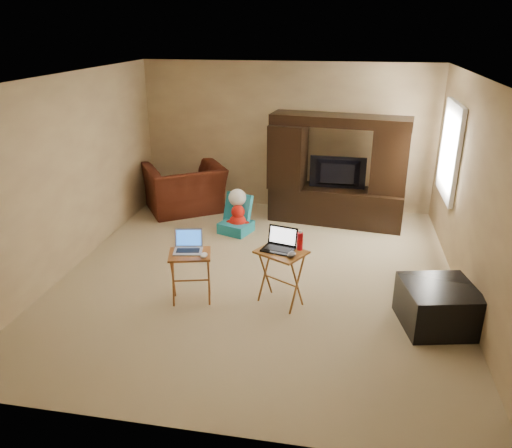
% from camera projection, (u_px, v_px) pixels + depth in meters
% --- Properties ---
extents(floor, '(5.50, 5.50, 0.00)m').
position_uv_depth(floor, '(259.00, 275.00, 6.53)').
color(floor, '#CDBF8E').
rests_on(floor, ground).
extents(ceiling, '(5.50, 5.50, 0.00)m').
position_uv_depth(ceiling, '(259.00, 77.00, 5.60)').
color(ceiling, silver).
rests_on(ceiling, ground).
extents(wall_back, '(5.00, 0.00, 5.00)m').
position_uv_depth(wall_back, '(287.00, 137.00, 8.58)').
color(wall_back, tan).
rests_on(wall_back, ground).
extents(wall_front, '(5.00, 0.00, 5.00)m').
position_uv_depth(wall_front, '(192.00, 296.00, 3.56)').
color(wall_front, tan).
rests_on(wall_front, ground).
extents(wall_left, '(0.00, 5.50, 5.50)m').
position_uv_depth(wall_left, '(70.00, 173.00, 6.49)').
color(wall_left, tan).
rests_on(wall_left, ground).
extents(wall_right, '(0.00, 5.50, 5.50)m').
position_uv_depth(wall_right, '(476.00, 196.00, 5.65)').
color(wall_right, tan).
rests_on(wall_right, ground).
extents(window_pane, '(0.00, 1.20, 1.20)m').
position_uv_depth(window_pane, '(452.00, 151.00, 7.01)').
color(window_pane, white).
rests_on(window_pane, ground).
extents(window_frame, '(0.06, 1.14, 1.34)m').
position_uv_depth(window_frame, '(450.00, 151.00, 7.02)').
color(window_frame, white).
rests_on(window_frame, ground).
extents(entertainment_center, '(2.20, 0.82, 1.76)m').
position_uv_depth(entertainment_center, '(337.00, 171.00, 7.95)').
color(entertainment_center, black).
rests_on(entertainment_center, floor).
extents(television, '(0.90, 0.15, 0.51)m').
position_uv_depth(television, '(337.00, 174.00, 7.93)').
color(television, black).
rests_on(television, entertainment_center).
extents(recliner, '(1.65, 1.61, 0.82)m').
position_uv_depth(recliner, '(185.00, 188.00, 8.65)').
color(recliner, '#491B0F').
rests_on(recliner, floor).
extents(child_rocker, '(0.59, 0.63, 0.60)m').
position_uv_depth(child_rocker, '(236.00, 215.00, 7.77)').
color(child_rocker, '#19768A').
rests_on(child_rocker, floor).
extents(plush_toy, '(0.40, 0.34, 0.45)m').
position_uv_depth(plush_toy, '(238.00, 218.00, 7.82)').
color(plush_toy, red).
rests_on(plush_toy, floor).
extents(push_toy, '(0.54, 0.39, 0.40)m').
position_uv_depth(push_toy, '(359.00, 212.00, 8.16)').
color(push_toy, blue).
rests_on(push_toy, floor).
extents(ottoman, '(0.88, 0.88, 0.47)m').
position_uv_depth(ottoman, '(438.00, 306.00, 5.37)').
color(ottoman, black).
rests_on(ottoman, floor).
extents(tray_table_left, '(0.56, 0.49, 0.62)m').
position_uv_depth(tray_table_left, '(191.00, 277.00, 5.82)').
color(tray_table_left, '#A35527').
rests_on(tray_table_left, floor).
extents(tray_table_right, '(0.65, 0.61, 0.67)m').
position_uv_depth(tray_table_right, '(281.00, 277.00, 5.76)').
color(tray_table_right, '#9B5C25').
rests_on(tray_table_right, floor).
extents(laptop_left, '(0.37, 0.33, 0.24)m').
position_uv_depth(laptop_left, '(187.00, 243.00, 5.69)').
color(laptop_left, '#ABABB0').
rests_on(laptop_left, tray_table_left).
extents(laptop_right, '(0.41, 0.36, 0.24)m').
position_uv_depth(laptop_right, '(278.00, 240.00, 5.61)').
color(laptop_right, black).
rests_on(laptop_right, tray_table_right).
extents(mouse_left, '(0.09, 0.13, 0.05)m').
position_uv_depth(mouse_left, '(204.00, 255.00, 5.60)').
color(mouse_left, silver).
rests_on(mouse_left, tray_table_left).
extents(mouse_right, '(0.12, 0.15, 0.06)m').
position_uv_depth(mouse_right, '(292.00, 254.00, 5.49)').
color(mouse_right, '#39393D').
rests_on(mouse_right, tray_table_right).
extents(water_bottle, '(0.07, 0.07, 0.21)m').
position_uv_depth(water_bottle, '(300.00, 241.00, 5.64)').
color(water_bottle, red).
rests_on(water_bottle, tray_table_right).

